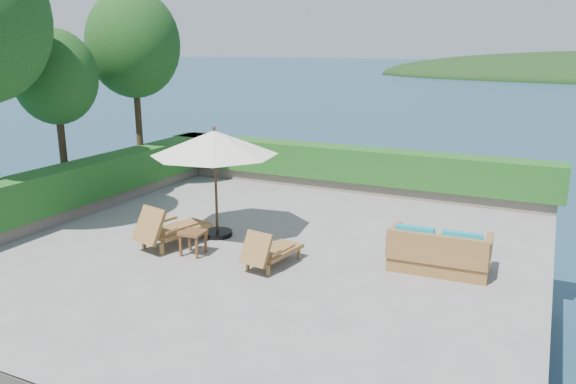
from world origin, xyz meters
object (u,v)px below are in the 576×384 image
at_px(patio_umbrella, 214,144).
at_px(wicker_loveseat, 439,253).
at_px(lounge_right, 270,250).
at_px(lounge_left, 170,228).
at_px(side_table, 193,236).

bearing_deg(patio_umbrella, wicker_loveseat, 0.91).
relative_size(patio_umbrella, lounge_right, 2.31).
height_order(lounge_left, wicker_loveseat, lounge_left).
height_order(lounge_right, side_table, lounge_right).
bearing_deg(lounge_right, patio_umbrella, 158.57).
height_order(patio_umbrella, side_table, patio_umbrella).
bearing_deg(patio_umbrella, side_table, -80.91).
xyz_separation_m(patio_umbrella, side_table, (0.20, -1.28, -1.78)).
xyz_separation_m(patio_umbrella, lounge_left, (-0.56, -1.07, -1.79)).
distance_m(lounge_right, side_table, 1.82).
distance_m(side_table, wicker_loveseat, 5.13).
xyz_separation_m(lounge_left, lounge_right, (2.58, -0.11, -0.07)).
xyz_separation_m(lounge_right, side_table, (-1.81, -0.10, 0.08)).
distance_m(patio_umbrella, lounge_left, 2.16).
bearing_deg(side_table, lounge_left, 164.86).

